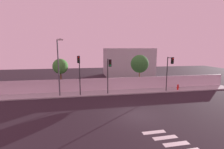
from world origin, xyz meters
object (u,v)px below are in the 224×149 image
(traffic_light_right, at_px, (79,67))
(roadside_tree_midleft, at_px, (140,64))
(roadside_tree_leftmost, at_px, (60,66))
(traffic_light_center, at_px, (170,67))
(traffic_light_left, at_px, (109,69))
(fire_hydrant, at_px, (178,87))
(street_lamp_curbside, at_px, (59,63))

(traffic_light_right, bearing_deg, roadside_tree_midleft, 20.51)
(roadside_tree_leftmost, bearing_deg, traffic_light_center, -13.47)
(traffic_light_left, xyz_separation_m, traffic_light_center, (8.67, 0.22, 0.09))
(traffic_light_center, height_order, roadside_tree_leftmost, traffic_light_center)
(traffic_light_left, height_order, traffic_light_right, traffic_light_right)
(traffic_light_left, xyz_separation_m, traffic_light_right, (-3.78, 0.37, 0.26))
(traffic_light_center, height_order, traffic_light_right, traffic_light_right)
(traffic_light_left, height_order, fire_hydrant, traffic_light_left)
(traffic_light_center, xyz_separation_m, traffic_light_right, (-12.45, 0.15, 0.17))
(traffic_light_center, relative_size, roadside_tree_leftmost, 1.02)
(traffic_light_left, distance_m, street_lamp_curbside, 6.38)
(traffic_light_center, bearing_deg, roadside_tree_midleft, 130.62)
(traffic_light_center, height_order, street_lamp_curbside, street_lamp_curbside)
(traffic_light_center, distance_m, street_lamp_curbside, 14.98)
(traffic_light_left, xyz_separation_m, street_lamp_curbside, (-6.29, 0.68, 0.81))
(traffic_light_right, distance_m, roadside_tree_leftmost, 4.44)
(roadside_tree_leftmost, bearing_deg, fire_hydrant, -9.69)
(fire_hydrant, relative_size, roadside_tree_leftmost, 0.17)
(traffic_light_right, bearing_deg, traffic_light_left, -5.61)
(fire_hydrant, distance_m, roadside_tree_midleft, 6.67)
(fire_hydrant, bearing_deg, street_lamp_curbside, -179.12)
(traffic_light_left, relative_size, street_lamp_curbside, 0.66)
(fire_hydrant, bearing_deg, roadside_tree_midleft, 149.88)
(roadside_tree_midleft, bearing_deg, roadside_tree_leftmost, 180.00)
(roadside_tree_leftmost, bearing_deg, street_lamp_curbside, -85.98)
(street_lamp_curbside, height_order, fire_hydrant, street_lamp_curbside)
(traffic_light_left, height_order, traffic_light_center, traffic_light_center)
(traffic_light_right, xyz_separation_m, roadside_tree_leftmost, (-2.73, 3.49, -0.22))
(roadside_tree_leftmost, bearing_deg, traffic_light_right, -51.92)
(traffic_light_left, distance_m, roadside_tree_leftmost, 7.57)
(traffic_light_center, bearing_deg, street_lamp_curbside, 178.24)
(traffic_light_left, distance_m, traffic_light_center, 8.68)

